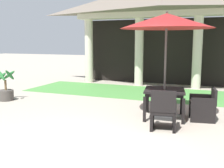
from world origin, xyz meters
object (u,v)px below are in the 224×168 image
(patio_umbrella_near_foreground, at_px, (167,22))
(patio_chair_near_foreground_south, at_px, (163,111))
(potted_palm_left_edge, at_px, (6,92))
(patio_chair_near_foreground_east, at_px, (204,105))
(patio_table_near_foreground, at_px, (164,93))

(patio_umbrella_near_foreground, bearing_deg, patio_chair_near_foreground_south, -80.43)
(patio_umbrella_near_foreground, distance_m, patio_chair_near_foreground_south, 2.21)
(patio_umbrella_near_foreground, distance_m, potted_palm_left_edge, 5.68)
(patio_chair_near_foreground_east, distance_m, patio_chair_near_foreground_south, 1.37)
(patio_chair_near_foreground_east, xyz_separation_m, patio_chair_near_foreground_south, (-0.79, -1.11, 0.04))
(potted_palm_left_edge, bearing_deg, patio_table_near_foreground, -1.79)
(patio_table_near_foreground, relative_size, potted_palm_left_edge, 1.06)
(patio_table_near_foreground, height_order, patio_chair_near_foreground_east, patio_chair_near_foreground_east)
(potted_palm_left_edge, bearing_deg, patio_chair_near_foreground_south, -11.62)
(patio_umbrella_near_foreground, relative_size, patio_chair_near_foreground_east, 3.32)
(patio_chair_near_foreground_south, bearing_deg, patio_chair_near_foreground_east, 45.06)
(patio_chair_near_foreground_south, bearing_deg, patio_table_near_foreground, 90.00)
(patio_chair_near_foreground_south, bearing_deg, patio_umbrella_near_foreground, 90.00)
(patio_table_near_foreground, relative_size, patio_chair_near_foreground_south, 1.23)
(patio_chair_near_foreground_east, height_order, patio_chair_near_foreground_south, patio_chair_near_foreground_south)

